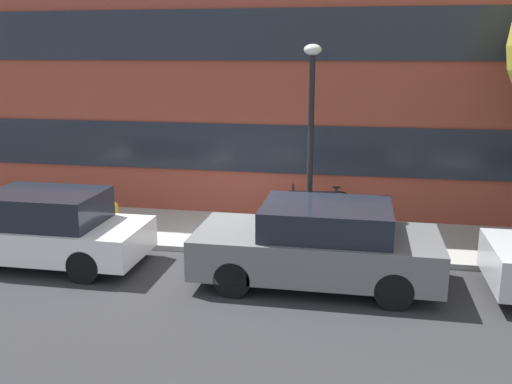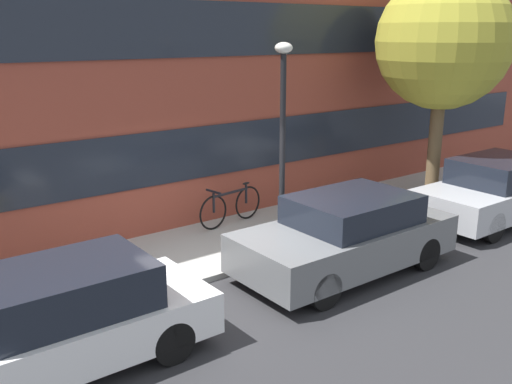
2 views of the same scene
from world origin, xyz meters
TOP-DOWN VIEW (x-y plane):
  - ground_plane at (0.00, 0.00)m, footprint 56.00×56.00m
  - sidewalk_strip at (0.00, 1.28)m, footprint 28.00×2.56m
  - rowhouse_facade at (0.00, 3.00)m, footprint 28.00×1.02m
  - parked_car_white at (-3.29, -1.05)m, footprint 3.93×1.62m
  - parked_car_grey at (1.78, -1.05)m, footprint 4.05×1.80m
  - fire_hydrant at (-2.55, 0.40)m, footprint 0.56×0.31m
  - bicycle at (1.45, 2.08)m, footprint 1.75×0.44m
  - lamp_post at (1.48, 0.39)m, footprint 0.32×0.32m

SIDE VIEW (x-z plane):
  - ground_plane at x=0.00m, z-range 0.00..0.00m
  - sidewalk_strip at x=0.00m, z-range 0.00..0.11m
  - fire_hydrant at x=-2.55m, z-range 0.11..0.84m
  - bicycle at x=1.45m, z-range 0.10..0.95m
  - parked_car_white at x=-3.29m, z-range -0.01..1.36m
  - parked_car_grey at x=1.78m, z-range 0.00..1.39m
  - lamp_post at x=1.48m, z-range 0.62..4.48m
  - rowhouse_facade at x=0.00m, z-range 0.01..7.63m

